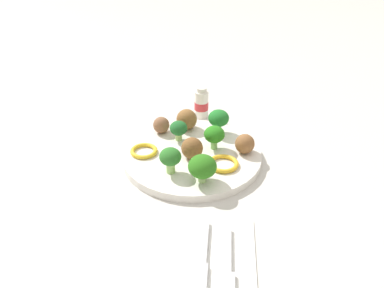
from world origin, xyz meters
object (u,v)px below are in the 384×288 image
meatball_mid_left (245,145)px  meatball_front_right (161,125)px  knife (202,259)px  broccoli_floret_near_rim (170,158)px  broccoli_floret_far_rim (202,167)px  meatball_mid_right (187,119)px  meatball_center (190,148)px  napkin (215,258)px  broccoli_floret_mid_left (219,119)px  broccoli_floret_front_left (214,135)px  pepper_ring_back_left (144,152)px  pepper_ring_mid_left (223,164)px  broccoli_floret_front_right (179,129)px  yogurt_bottle (201,104)px  plate (192,156)px  fork (227,261)px

meatball_mid_left → meatball_front_right: bearing=-116.6°
knife → broccoli_floret_near_rim: bearing=-165.4°
broccoli_floret_far_rim → meatball_mid_right: 0.20m
broccoli_floret_near_rim → meatball_center: (-0.05, 0.04, -0.01)m
napkin → meatball_center: bearing=-171.7°
broccoli_floret_near_rim → knife: size_ratio=0.35×
napkin → meatball_mid_right: bearing=-173.4°
broccoli_floret_mid_left → broccoli_floret_front_left: broccoli_floret_mid_left is taller
broccoli_floret_far_rim → pepper_ring_back_left: 0.15m
meatball_center → pepper_ring_mid_left: (0.03, 0.06, -0.02)m
broccoli_floret_front_left → broccoli_floret_mid_left: bearing=168.8°
napkin → broccoli_floret_mid_left: bearing=175.7°
broccoli_floret_near_rim → broccoli_floret_front_left: 0.12m
broccoli_floret_front_right → yogurt_bottle: (-0.14, 0.05, -0.01)m
broccoli_floret_front_right → meatball_center: (0.07, 0.02, -0.01)m
broccoli_floret_mid_left → broccoli_floret_far_rim: bearing=-12.8°
broccoli_floret_far_rim → pepper_ring_mid_left: 0.07m
meatball_center → knife: bearing=4.0°
broccoli_floret_near_rim → broccoli_floret_far_rim: broccoli_floret_far_rim is taller
broccoli_floret_front_left → pepper_ring_back_left: broccoli_floret_front_left is taller
broccoli_floret_near_rim → knife: (0.21, 0.05, -0.04)m
broccoli_floret_near_rim → meatball_center: broccoli_floret_near_rim is taller
pepper_ring_back_left → yogurt_bottle: yogurt_bottle is taller
broccoli_floret_mid_left → pepper_ring_back_left: (0.08, -0.15, -0.03)m
plate → broccoli_floret_front_right: broccoli_floret_front_right is taller
meatball_front_right → fork: meatball_front_right is taller
broccoli_floret_mid_left → fork: 0.36m
broccoli_floret_mid_left → meatball_center: bearing=-32.6°
pepper_ring_back_left → knife: bearing=22.3°
meatball_front_right → napkin: 0.36m
knife → meatball_center: bearing=-176.0°
meatball_mid_left → meatball_center: bearing=-82.7°
meatball_mid_left → pepper_ring_back_left: 0.20m
broccoli_floret_front_left → meatball_front_right: (-0.07, -0.11, -0.01)m
meatball_center → yogurt_bottle: size_ratio=0.57×
plate → fork: plate is taller
plate → meatball_mid_left: size_ratio=7.05×
broccoli_floret_mid_left → broccoli_floret_front_right: bearing=-70.6°
broccoli_floret_mid_left → meatball_front_right: (-0.00, -0.12, -0.02)m
plate → meatball_mid_left: 0.11m
meatball_front_right → fork: bearing=17.8°
pepper_ring_back_left → yogurt_bottle: 0.23m
broccoli_floret_mid_left → pepper_ring_mid_left: (0.13, 0.00, -0.03)m
broccoli_floret_front_right → knife: broccoli_floret_front_right is taller
meatball_front_right → broccoli_floret_near_rim: bearing=9.7°
meatball_front_right → knife: (0.35, 0.08, -0.03)m
broccoli_floret_mid_left → broccoli_floret_front_left: bearing=-11.2°
knife → fork: bearing=83.7°
broccoli_floret_far_rim → fork: size_ratio=0.44×
broccoli_floret_far_rim → meatball_mid_left: broccoli_floret_far_rim is taller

